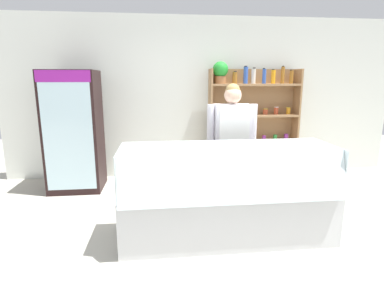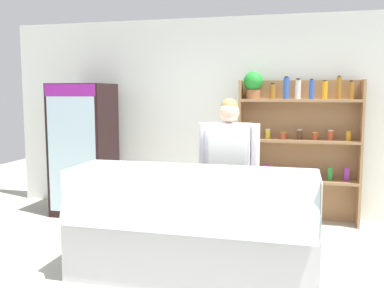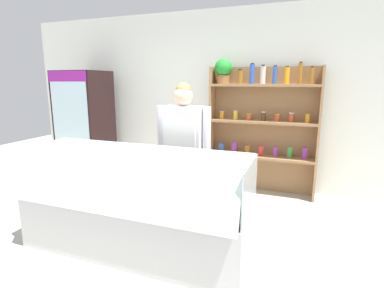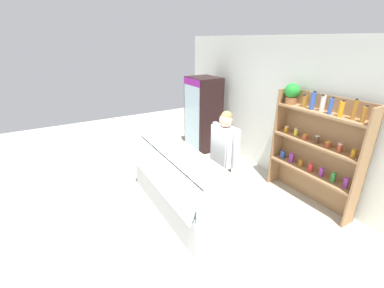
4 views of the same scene
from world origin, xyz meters
TOP-DOWN VIEW (x-y plane):
  - ground_plane at (0.00, 0.00)m, footprint 12.00×12.00m
  - back_wall at (0.00, 2.35)m, footprint 6.80×0.10m
  - drinks_fridge at (-2.08, 1.75)m, footprint 0.76×0.67m
  - shelving_unit at (0.73, 2.10)m, footprint 1.53×0.29m
  - deli_display_case at (-0.12, 0.04)m, footprint 2.20×0.75m
  - shop_clerk at (0.10, 0.76)m, footprint 0.63×0.25m

SIDE VIEW (x-z plane):
  - ground_plane at x=0.00m, z-range 0.00..0.00m
  - deli_display_case at x=-0.12m, z-range -0.19..0.82m
  - drinks_fridge at x=-2.08m, z-range 0.00..1.80m
  - shop_clerk at x=0.10m, z-range 0.15..1.77m
  - shelving_unit at x=0.73m, z-range 0.13..2.08m
  - back_wall at x=0.00m, z-range 0.00..2.70m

